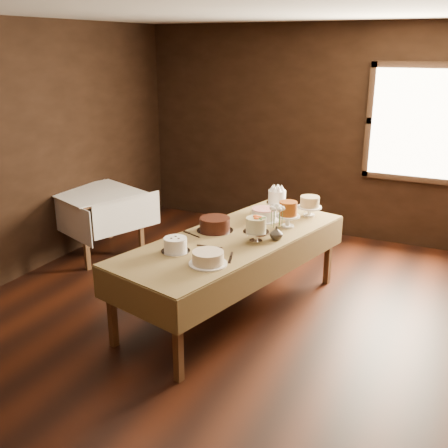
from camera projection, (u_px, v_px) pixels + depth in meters
floor at (215, 325)px, 4.98m from camera, size 5.00×6.00×0.01m
ceiling at (213, 6)px, 4.08m from camera, size 5.00×6.00×0.01m
wall_back at (315, 132)px, 7.08m from camera, size 5.00×0.02×2.80m
wall_left at (4, 156)px, 5.57m from camera, size 0.02×6.00×2.80m
window at (418, 124)px, 6.42m from camera, size 1.10×0.05×1.30m
display_table at (233, 243)px, 5.02m from camera, size 1.55×2.68×0.78m
side_table at (96, 199)px, 6.49m from camera, size 1.22×1.22×0.80m
cake_meringue at (277, 201)px, 5.76m from camera, size 0.26×0.26×0.25m
cake_speckled at (309, 207)px, 5.59m from camera, size 0.26×0.26×0.23m
cake_lattice at (264, 215)px, 5.47m from camera, size 0.36×0.36×0.12m
cake_caramel at (288, 216)px, 5.25m from camera, size 0.24×0.24×0.28m
cake_chocolate at (215, 225)px, 5.14m from camera, size 0.36×0.36×0.14m
cake_flowers at (256, 231)px, 4.85m from camera, size 0.25×0.25×0.25m
cake_swirl at (175, 245)px, 4.63m from camera, size 0.29×0.29×0.13m
cake_cream at (208, 258)px, 4.37m from camera, size 0.33×0.33×0.11m
cake_server_a at (214, 247)px, 4.75m from camera, size 0.24×0.07×0.01m
cake_server_b at (230, 260)px, 4.46m from camera, size 0.10×0.23×0.01m
cake_server_c at (250, 226)px, 5.29m from camera, size 0.06×0.24×0.01m
cake_server_d at (274, 234)px, 5.08m from camera, size 0.24×0.07×0.01m
cake_server_e at (195, 236)px, 5.03m from camera, size 0.23×0.11×0.01m
flower_vase at (276, 233)px, 4.92m from camera, size 0.17×0.17×0.13m
flower_bouquet at (277, 214)px, 4.86m from camera, size 0.14×0.14×0.20m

